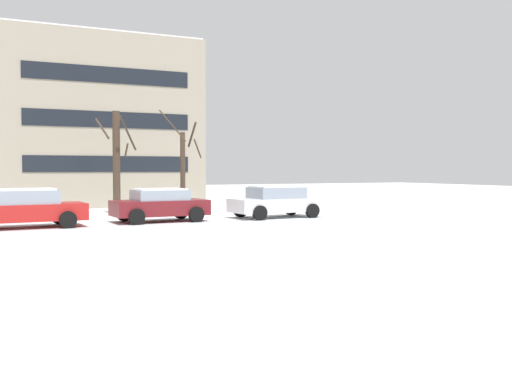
{
  "coord_description": "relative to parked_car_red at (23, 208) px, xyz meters",
  "views": [
    {
      "loc": [
        -1.97,
        -15.49,
        2.19
      ],
      "look_at": [
        7.64,
        4.76,
        1.31
      ],
      "focal_mm": 41.05,
      "sensor_mm": 36.0,
      "label": 1
    }
  ],
  "objects": [
    {
      "name": "ground_plane",
      "position": [
        0.52,
        -7.76,
        -0.75
      ],
      "size": [
        120.0,
        120.0,
        0.0
      ],
      "primitive_type": "plane",
      "color": "white"
    },
    {
      "name": "road_surface",
      "position": [
        0.52,
        -4.67,
        -0.74
      ],
      "size": [
        80.0,
        8.16,
        0.0
      ],
      "color": "silver",
      "rests_on": "ground"
    },
    {
      "name": "parked_car_red",
      "position": [
        0.0,
        0.0,
        0.0
      ],
      "size": [
        4.53,
        2.2,
        1.46
      ],
      "color": "red",
      "rests_on": "ground"
    },
    {
      "name": "parked_car_maroon",
      "position": [
        5.32,
        0.34,
        -0.03
      ],
      "size": [
        3.95,
        2.15,
        1.38
      ],
      "color": "maroon",
      "rests_on": "ground"
    },
    {
      "name": "parked_car_white",
      "position": [
        10.64,
        0.12,
        -0.02
      ],
      "size": [
        4.21,
        2.22,
        1.43
      ],
      "color": "white",
      "rests_on": "ground"
    },
    {
      "name": "tree_far_right",
      "position": [
        4.54,
        5.01,
        1.83
      ],
      "size": [
        1.89,
        1.56,
        4.96
      ],
      "color": "#423326",
      "rests_on": "ground"
    },
    {
      "name": "tree_far_mid",
      "position": [
        7.34,
        3.3,
        1.44
      ],
      "size": [
        2.13,
        1.63,
        4.97
      ],
      "color": "#423326",
      "rests_on": "ground"
    },
    {
      "name": "building_far_left",
      "position": [
        5.18,
        15.04,
        4.24
      ],
      "size": [
        11.42,
        10.55,
        9.98
      ],
      "color": "#9E937F",
      "rests_on": "ground"
    }
  ]
}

